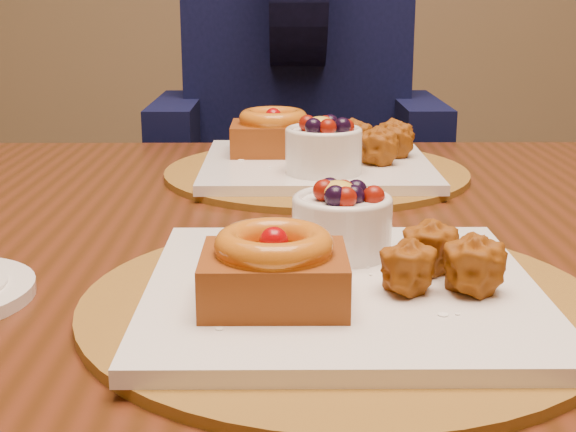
{
  "coord_description": "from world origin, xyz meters",
  "views": [
    {
      "loc": [
        -0.09,
        -0.77,
        0.98
      ],
      "look_at": [
        -0.08,
        -0.18,
        0.81
      ],
      "focal_mm": 50.0,
      "sensor_mm": 36.0,
      "label": 1
    }
  ],
  "objects_px": {
    "place_setting_far": "(314,157)",
    "diner": "(297,47)",
    "dining_table": "(324,297)",
    "chair_far": "(347,239)",
    "place_setting_near": "(339,279)"
  },
  "relations": [
    {
      "from": "dining_table",
      "to": "diner",
      "type": "relative_size",
      "value": 1.94
    },
    {
      "from": "place_setting_near",
      "to": "place_setting_far",
      "type": "bearing_deg",
      "value": 90.1
    },
    {
      "from": "place_setting_far",
      "to": "diner",
      "type": "bearing_deg",
      "value": 91.3
    },
    {
      "from": "dining_table",
      "to": "chair_far",
      "type": "distance_m",
      "value": 0.92
    },
    {
      "from": "chair_far",
      "to": "diner",
      "type": "height_order",
      "value": "diner"
    },
    {
      "from": "dining_table",
      "to": "chair_far",
      "type": "bearing_deg",
      "value": 83.76
    },
    {
      "from": "dining_table",
      "to": "place_setting_near",
      "type": "distance_m",
      "value": 0.24
    },
    {
      "from": "place_setting_near",
      "to": "diner",
      "type": "height_order",
      "value": "diner"
    },
    {
      "from": "place_setting_near",
      "to": "place_setting_far",
      "type": "height_order",
      "value": "place_setting_far"
    },
    {
      "from": "chair_far",
      "to": "diner",
      "type": "relative_size",
      "value": 1.01
    },
    {
      "from": "place_setting_far",
      "to": "chair_far",
      "type": "relative_size",
      "value": 0.45
    },
    {
      "from": "dining_table",
      "to": "place_setting_far",
      "type": "height_order",
      "value": "place_setting_far"
    },
    {
      "from": "chair_far",
      "to": "dining_table",
      "type": "bearing_deg",
      "value": -116.46
    },
    {
      "from": "dining_table",
      "to": "diner",
      "type": "xyz_separation_m",
      "value": [
        -0.02,
        0.76,
        0.2
      ]
    },
    {
      "from": "chair_far",
      "to": "place_setting_far",
      "type": "bearing_deg",
      "value": -118.64
    }
  ]
}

